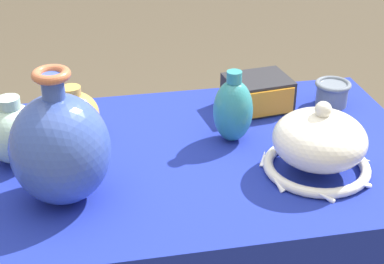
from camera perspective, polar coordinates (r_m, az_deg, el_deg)
display_table at (r=1.35m, az=-1.04°, el=-5.84°), size 1.12×0.67×0.74m
vase_tall_bulbous at (r=1.15m, az=-12.65°, el=-1.51°), size 0.19×0.19×0.27m
vase_dome_bell at (r=1.26m, az=12.21°, el=-1.21°), size 0.24×0.24×0.17m
mosaic_tile_box at (r=1.52m, az=6.39°, el=3.76°), size 0.17×0.15×0.08m
jar_round_celadon at (r=1.33m, az=-16.91°, el=-0.07°), size 0.13×0.13×0.15m
jar_round_ochre at (r=1.39m, az=-11.42°, el=1.66°), size 0.12×0.12×0.13m
cup_wide_slate at (r=1.57m, az=13.44°, el=3.77°), size 0.09×0.09×0.06m
jar_round_teal at (r=1.35m, az=4.00°, el=2.15°), size 0.09×0.09×0.17m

